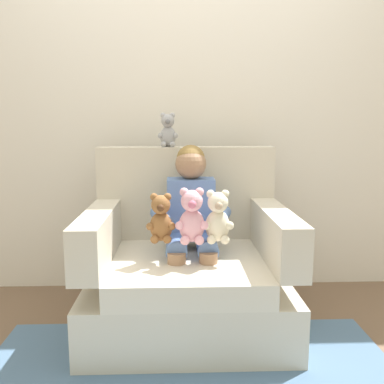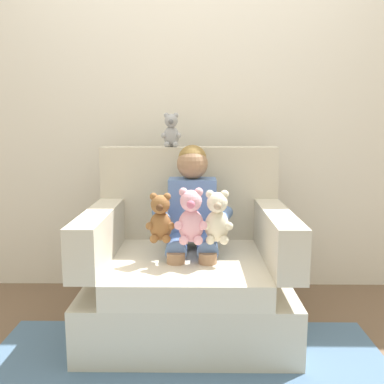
{
  "view_description": "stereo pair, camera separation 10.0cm",
  "coord_description": "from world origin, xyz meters",
  "px_view_note": "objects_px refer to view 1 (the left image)",
  "views": [
    {
      "loc": [
        -0.05,
        -2.14,
        1.1
      ],
      "look_at": [
        0.02,
        -0.05,
        0.76
      ],
      "focal_mm": 38.98,
      "sensor_mm": 36.0,
      "label": 1
    },
    {
      "loc": [
        0.05,
        -2.14,
        1.1
      ],
      "look_at": [
        0.02,
        -0.05,
        0.76
      ],
      "focal_mm": 38.98,
      "sensor_mm": 36.0,
      "label": 2
    }
  ],
  "objects_px": {
    "plush_brown": "(161,219)",
    "plush_cream": "(218,218)",
    "seated_child": "(191,214)",
    "plush_grey_on_backrest": "(168,131)",
    "plush_pink": "(192,217)",
    "armchair": "(187,270)"
  },
  "relations": [
    {
      "from": "plush_brown",
      "to": "plush_cream",
      "type": "bearing_deg",
      "value": -13.92
    },
    {
      "from": "seated_child",
      "to": "plush_grey_on_backrest",
      "type": "height_order",
      "value": "plush_grey_on_backrest"
    },
    {
      "from": "plush_pink",
      "to": "plush_grey_on_backrest",
      "type": "xyz_separation_m",
      "value": [
        -0.12,
        0.5,
        0.41
      ]
    },
    {
      "from": "seated_child",
      "to": "plush_grey_on_backrest",
      "type": "distance_m",
      "value": 0.55
    },
    {
      "from": "armchair",
      "to": "plush_cream",
      "type": "bearing_deg",
      "value": -49.65
    },
    {
      "from": "plush_cream",
      "to": "plush_grey_on_backrest",
      "type": "height_order",
      "value": "plush_grey_on_backrest"
    },
    {
      "from": "plush_brown",
      "to": "plush_pink",
      "type": "distance_m",
      "value": 0.16
    },
    {
      "from": "seated_child",
      "to": "armchair",
      "type": "bearing_deg",
      "value": -137.21
    },
    {
      "from": "plush_grey_on_backrest",
      "to": "seated_child",
      "type": "bearing_deg",
      "value": -54.01
    },
    {
      "from": "seated_child",
      "to": "plush_brown",
      "type": "distance_m",
      "value": 0.24
    },
    {
      "from": "plush_pink",
      "to": "plush_cream",
      "type": "bearing_deg",
      "value": 14.2
    },
    {
      "from": "armchair",
      "to": "plush_pink",
      "type": "height_order",
      "value": "armchair"
    },
    {
      "from": "plush_cream",
      "to": "plush_pink",
      "type": "xyz_separation_m",
      "value": [
        -0.13,
        -0.01,
        0.01
      ]
    },
    {
      "from": "seated_child",
      "to": "plush_pink",
      "type": "distance_m",
      "value": 0.2
    },
    {
      "from": "plush_cream",
      "to": "plush_pink",
      "type": "height_order",
      "value": "plush_pink"
    },
    {
      "from": "plush_pink",
      "to": "plush_grey_on_backrest",
      "type": "distance_m",
      "value": 0.66
    },
    {
      "from": "plush_cream",
      "to": "plush_grey_on_backrest",
      "type": "xyz_separation_m",
      "value": [
        -0.25,
        0.49,
        0.42
      ]
    },
    {
      "from": "plush_cream",
      "to": "plush_grey_on_backrest",
      "type": "relative_size",
      "value": 1.3
    },
    {
      "from": "seated_child",
      "to": "plush_pink",
      "type": "height_order",
      "value": "seated_child"
    },
    {
      "from": "plush_cream",
      "to": "plush_grey_on_backrest",
      "type": "bearing_deg",
      "value": 114.37
    },
    {
      "from": "armchair",
      "to": "plush_pink",
      "type": "distance_m",
      "value": 0.38
    },
    {
      "from": "plush_brown",
      "to": "plush_grey_on_backrest",
      "type": "relative_size",
      "value": 1.22
    }
  ]
}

